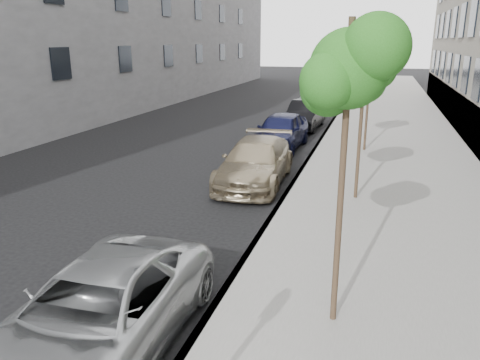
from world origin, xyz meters
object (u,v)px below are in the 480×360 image
at_px(sedan_blue, 281,131).
at_px(sedan_rear, 310,102).
at_px(tree_near, 351,70).
at_px(sedan_black, 305,115).
at_px(tree_mid, 365,81).
at_px(tree_far, 372,56).
at_px(suv, 256,162).
at_px(minivan, 98,313).

height_order(sedan_blue, sedan_rear, sedan_blue).
height_order(tree_near, sedan_rear, tree_near).
relative_size(tree_near, sedan_black, 1.08).
height_order(tree_near, tree_mid, tree_near).
relative_size(tree_far, suv, 0.93).
relative_size(sedan_black, sedan_rear, 1.06).
distance_m(tree_near, sedan_blue, 13.78).
bearing_deg(sedan_rear, tree_near, -87.20).
distance_m(tree_mid, sedan_black, 12.27).
relative_size(suv, sedan_rear, 1.17).
bearing_deg(tree_far, sedan_blue, -177.98).
bearing_deg(sedan_black, minivan, -87.36).
distance_m(minivan, suv, 9.23).
height_order(tree_far, suv, tree_far).
distance_m(tree_near, sedan_black, 18.61).
xyz_separation_m(tree_far, suv, (-3.33, -5.48, -3.24)).
height_order(tree_mid, sedan_rear, tree_mid).
bearing_deg(sedan_blue, minivan, -86.71).
relative_size(tree_mid, sedan_blue, 0.91).
relative_size(tree_far, sedan_blue, 1.01).
xyz_separation_m(tree_near, tree_far, (0.00, 13.00, -0.20)).
bearing_deg(tree_mid, suv, 162.94).
bearing_deg(sedan_rear, sedan_blue, -94.48).
distance_m(tree_mid, sedan_rear, 18.45).
bearing_deg(sedan_rear, tree_mid, -83.88).
relative_size(tree_near, sedan_blue, 1.05).
height_order(sedan_black, sedan_rear, sedan_black).
xyz_separation_m(tree_mid, sedan_rear, (-3.99, 17.79, -2.88)).
xyz_separation_m(tree_mid, suv, (-3.33, 1.02, -2.78)).
bearing_deg(minivan, tree_mid, 66.78).
distance_m(tree_near, minivan, 5.11).
bearing_deg(tree_near, tree_mid, 90.00).
bearing_deg(tree_near, sedan_rear, 99.34).
distance_m(tree_mid, suv, 4.45).
bearing_deg(minivan, sedan_rear, 90.33).
height_order(tree_mid, minivan, tree_mid).
height_order(tree_near, sedan_blue, tree_near).
bearing_deg(tree_near, suv, 113.86).
height_order(tree_near, sedan_black, tree_near).
bearing_deg(tree_far, tree_near, -90.00).
relative_size(tree_near, minivan, 0.99).
xyz_separation_m(sedan_blue, sedan_black, (0.26, 5.11, -0.04)).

